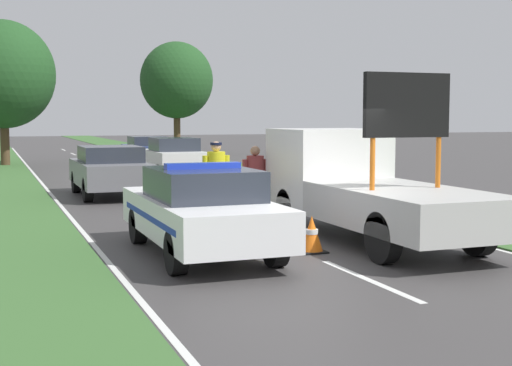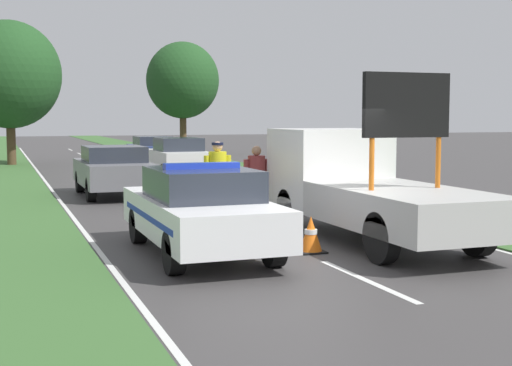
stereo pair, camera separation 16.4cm
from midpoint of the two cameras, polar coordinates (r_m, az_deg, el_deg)
ground_plane at (r=12.33m, az=4.58°, el=-5.75°), size 160.00×160.00×0.00m
lane_markings at (r=26.50m, az=-8.95°, el=0.14°), size 6.78×62.51×0.01m
grass_verge_right at (r=32.72m, az=-1.77°, el=1.20°), size 3.45×120.00×0.03m
police_car at (r=12.28m, az=-4.11°, el=-2.17°), size 1.86×4.71×1.59m
work_truck at (r=14.14m, az=8.69°, el=-0.13°), size 2.09×6.08×3.12m
road_barrier at (r=16.72m, az=-2.87°, el=-0.03°), size 2.41×0.08×1.00m
police_officer at (r=16.27m, az=-2.80°, el=0.76°), size 0.65×0.41×1.81m
pedestrian_civilian at (r=16.08m, az=0.33°, el=0.47°), size 0.61×0.39×1.71m
traffic_cone_near_police at (r=17.25m, az=3.37°, el=-1.44°), size 0.49×0.49×0.68m
traffic_cone_centre_front at (r=12.50m, az=4.78°, el=-4.12°), size 0.47×0.47×0.64m
queued_car_suv_grey at (r=21.72m, az=-11.11°, el=1.05°), size 1.92×4.36×1.50m
queued_car_van_white at (r=27.63m, az=-6.09°, el=2.04°), size 1.81×4.04×1.57m
queued_car_hatch_blue at (r=34.20m, az=-8.17°, el=2.57°), size 1.78×3.92×1.45m
roadside_tree_near_left at (r=44.59m, az=-5.78°, el=8.16°), size 4.49×4.49×6.97m
roadside_tree_near_right at (r=36.85m, az=-19.03°, el=8.19°), size 4.98×4.98×7.02m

